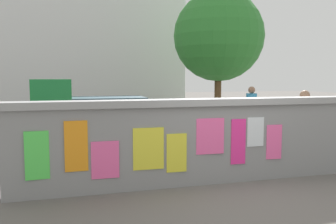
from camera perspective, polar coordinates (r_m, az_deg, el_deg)
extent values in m
plane|color=#605B56|center=(14.19, -4.51, -2.11)|extent=(60.00, 60.00, 0.00)
cube|color=gray|center=(6.52, 9.38, -5.04)|extent=(7.55, 0.30, 1.41)
cube|color=#959595|center=(6.42, 9.48, 1.67)|extent=(7.75, 0.42, 0.12)
cube|color=#4CD84C|center=(5.78, -20.53, -6.64)|extent=(0.36, 0.03, 0.76)
cube|color=orange|center=(5.74, -14.70, -5.40)|extent=(0.36, 0.02, 0.81)
cube|color=#F9599E|center=(5.81, -10.16, -7.68)|extent=(0.45, 0.02, 0.61)
cube|color=yellow|center=(5.89, -3.19, -5.99)|extent=(0.52, 0.02, 0.71)
cube|color=yellow|center=(6.04, 1.41, -6.67)|extent=(0.35, 0.03, 0.67)
cube|color=#F9599E|center=(6.19, 6.88, -3.93)|extent=(0.51, 0.03, 0.63)
cube|color=#F42D8C|center=(6.44, 11.37, -4.75)|extent=(0.28, 0.02, 0.82)
cube|color=silver|center=(6.58, 14.03, -3.16)|extent=(0.32, 0.03, 0.53)
cube|color=#F9599E|center=(6.81, 16.85, -4.69)|extent=(0.31, 0.03, 0.64)
cylinder|color=black|center=(11.33, -18.80, -2.55)|extent=(0.70, 0.20, 0.70)
cylinder|color=black|center=(12.62, -18.51, -1.74)|extent=(0.70, 0.20, 0.70)
cylinder|color=black|center=(11.48, -6.23, -2.19)|extent=(0.70, 0.20, 0.70)
cylinder|color=black|center=(12.75, -7.21, -1.42)|extent=(0.70, 0.20, 0.70)
cube|color=#197233|center=(11.90, -18.28, 1.47)|extent=(1.20, 1.50, 1.50)
cube|color=#334C59|center=(11.98, -9.60, 0.26)|extent=(2.40, 1.51, 0.90)
cylinder|color=black|center=(11.87, 7.60, -2.19)|extent=(0.61, 0.21, 0.60)
cylinder|color=black|center=(11.20, 2.08, -2.61)|extent=(0.61, 0.23, 0.60)
cube|color=red|center=(11.49, 4.93, -1.01)|extent=(1.03, 0.42, 0.32)
cube|color=black|center=(11.36, 4.08, -0.17)|extent=(0.59, 0.32, 0.10)
cube|color=#262626|center=(11.75, 7.23, 0.43)|extent=(0.14, 0.56, 0.03)
cylinder|color=black|center=(7.33, -15.70, -6.96)|extent=(0.65, 0.19, 0.66)
cylinder|color=black|center=(7.64, -23.44, -6.71)|extent=(0.65, 0.19, 0.66)
cube|color=gold|center=(7.43, -19.70, -5.49)|extent=(0.93, 0.26, 0.06)
cylinder|color=gold|center=(7.44, -20.86, -3.80)|extent=(0.04, 0.04, 0.40)
cube|color=black|center=(7.41, -20.91, -2.27)|extent=(0.21, 0.12, 0.05)
cube|color=black|center=(7.24, -16.20, -2.70)|extent=(0.14, 0.44, 0.03)
cylinder|color=black|center=(8.97, 2.30, -4.47)|extent=(0.66, 0.16, 0.66)
cylinder|color=black|center=(8.90, -4.43, -4.57)|extent=(0.66, 0.16, 0.66)
cube|color=#1933A5|center=(8.89, -1.05, -3.39)|extent=(0.94, 0.21, 0.06)
cylinder|color=#1933A5|center=(8.85, -2.02, -1.99)|extent=(0.03, 0.03, 0.40)
cube|color=black|center=(8.82, -2.03, -0.70)|extent=(0.21, 0.11, 0.05)
cube|color=black|center=(8.89, 2.00, -0.98)|extent=(0.12, 0.44, 0.03)
cylinder|color=#BF6626|center=(8.42, 21.15, -5.03)|extent=(0.12, 0.12, 0.80)
cylinder|color=#BF6626|center=(8.60, 21.03, -4.81)|extent=(0.12, 0.12, 0.80)
cylinder|color=#BF6626|center=(8.41, 21.26, -0.23)|extent=(0.47, 0.47, 0.60)
sphere|color=#8C664C|center=(8.38, 21.36, 2.56)|extent=(0.22, 0.22, 0.22)
cylinder|color=#D83F72|center=(11.59, 13.76, -1.99)|extent=(0.12, 0.12, 0.80)
cylinder|color=#D83F72|center=(11.57, 12.88, -1.99)|extent=(0.12, 0.12, 0.80)
cylinder|color=#338CBF|center=(11.51, 13.40, 1.47)|extent=(0.44, 0.44, 0.60)
sphere|color=#8C664C|center=(11.49, 13.45, 3.51)|extent=(0.22, 0.22, 0.22)
cylinder|color=brown|center=(17.10, 8.10, 3.14)|extent=(0.32, 0.32, 2.37)
sphere|color=#2D7E2E|center=(17.20, 8.23, 12.10)|extent=(4.28, 4.28, 4.28)
cube|color=white|center=(24.21, -14.89, 9.62)|extent=(13.00, 6.90, 7.35)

